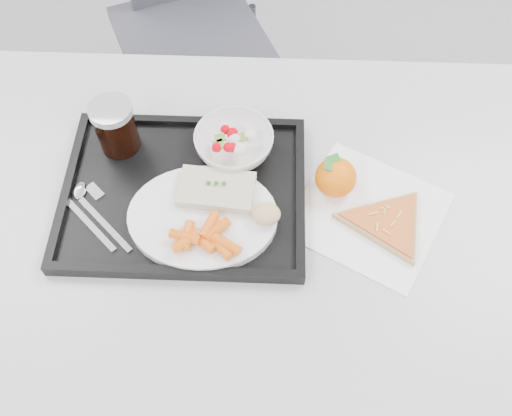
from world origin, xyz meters
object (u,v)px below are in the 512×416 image
salad_bowl (234,143)px  pizza_slice (388,223)px  tangerine (336,177)px  table (239,227)px  cola_glass (115,126)px  tray (184,193)px  dinner_plate (203,217)px

salad_bowl → pizza_slice: 0.33m
salad_bowl → tangerine: size_ratio=1.92×
table → cola_glass: size_ratio=11.11×
tray → dinner_plate: dinner_plate is taller
salad_bowl → tray: bearing=-131.8°
table → tangerine: bearing=16.7°
tray → tangerine: size_ratio=5.68×
dinner_plate → cola_glass: size_ratio=2.50×
salad_bowl → cola_glass: size_ratio=1.41×
tray → salad_bowl: (0.09, 0.10, 0.03)m
dinner_plate → tangerine: tangerine is taller
cola_glass → pizza_slice: bearing=-17.2°
dinner_plate → cola_glass: (-0.18, 0.17, 0.05)m
salad_bowl → tangerine: (0.19, -0.07, -0.00)m
tangerine → table: bearing=-163.3°
dinner_plate → tangerine: size_ratio=3.41×
tray → dinner_plate: bearing=-55.4°
table → dinner_plate: size_ratio=4.44×
table → pizza_slice: bearing=-5.6°
tangerine → pizza_slice: bearing=-40.7°
table → tray: tray is taller
tray → cola_glass: (-0.13, 0.11, 0.06)m
salad_bowl → cola_glass: 0.23m
tray → tangerine: (0.28, 0.03, 0.03)m
cola_glass → table: bearing=-28.9°
dinner_plate → cola_glass: bearing=136.7°
dinner_plate → salad_bowl: size_ratio=1.78×
salad_bowl → tangerine: bearing=-20.2°
cola_glass → pizza_slice: cola_glass is taller
tray → salad_bowl: salad_bowl is taller
dinner_plate → pizza_slice: dinner_plate is taller
dinner_plate → tangerine: 0.26m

